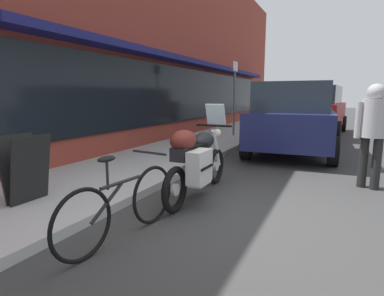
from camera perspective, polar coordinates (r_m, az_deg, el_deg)
ground_plane at (r=4.15m, az=5.81°, el=-11.95°), size 80.00×80.00×0.00m
storefront_building at (r=12.29m, az=0.31°, el=18.60°), size 22.70×0.90×7.03m
sidewalk_curb at (r=13.27m, az=8.70°, el=3.20°), size 30.00×2.42×0.12m
touring_motorcycle at (r=4.53m, az=0.87°, el=-2.12°), size 2.12×0.67×1.39m
parked_bicycle at (r=3.40m, az=-12.79°, el=-10.22°), size 1.73×0.48×0.94m
parked_minivan at (r=8.72m, az=18.28°, el=5.46°), size 4.60×2.31×1.83m
pedestrian_walking at (r=5.80m, az=30.38°, el=3.87°), size 0.47×0.54×1.71m
sandwich_board_sign at (r=4.67m, az=-28.33°, el=-3.32°), size 0.55×0.41×0.89m
parking_sign_pole at (r=11.05m, az=7.82°, el=10.19°), size 0.44×0.07×2.59m
parked_car_down_block at (r=13.25m, az=21.64°, el=6.64°), size 4.66×2.39×1.87m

